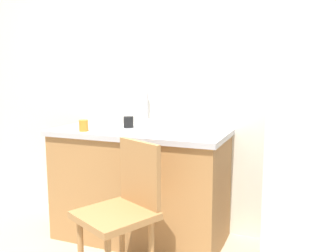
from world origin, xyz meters
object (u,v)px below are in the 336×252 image
cup_orange (84,125)px  cup_black (129,122)px  refrigerator (310,170)px  chair (123,208)px  dish_tray (173,128)px  cup_white (146,126)px

cup_orange → cup_black: 0.36m
refrigerator → cup_orange: 1.62m
chair → dish_tray: (0.07, 0.65, 0.39)m
refrigerator → dish_tray: size_ratio=4.74×
cup_orange → cup_white: bearing=18.0°
dish_tray → cup_orange: (-0.63, -0.22, 0.02)m
cup_orange → cup_black: cup_black is taller
dish_tray → cup_white: 0.20m
cup_orange → cup_black: bearing=50.8°
cup_orange → cup_white: (0.45, 0.15, 0.00)m
chair → dish_tray: bearing=110.2°
chair → dish_tray: size_ratio=3.18×
cup_black → dish_tray: bearing=-8.2°
cup_black → cup_white: bearing=-31.9°
cup_white → cup_black: same height
dish_tray → cup_white: cup_white is taller
cup_orange → cup_black: (0.23, 0.28, 0.00)m
cup_white → cup_orange: bearing=-162.0°
dish_tray → cup_white: (-0.18, -0.08, 0.02)m
cup_black → cup_orange: bearing=-129.2°
cup_white → dish_tray: bearing=23.4°
dish_tray → cup_orange: 0.67m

